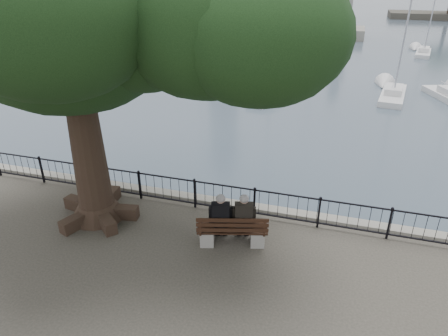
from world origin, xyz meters
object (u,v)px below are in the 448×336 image
at_px(bench, 232,234).
at_px(lion_monument, 342,20).
at_px(person_left, 221,219).
at_px(tree, 98,7).
at_px(person_right, 243,220).

distance_m(bench, lion_monument, 49.03).
bearing_deg(person_left, lion_monument, 88.10).
relative_size(tree, lion_monument, 1.31).
height_order(bench, person_left, person_left).
bearing_deg(bench, lion_monument, 88.50).
xyz_separation_m(bench, tree, (-3.62, 0.32, 5.89)).
relative_size(person_right, lion_monument, 0.19).
height_order(bench, lion_monument, lion_monument).
height_order(person_right, lion_monument, lion_monument).
relative_size(person_left, person_right, 1.00).
bearing_deg(lion_monument, bench, -91.50).
xyz_separation_m(person_left, lion_monument, (1.62, 48.99, 0.46)).
distance_m(tree, lion_monument, 49.19).
height_order(bench, person_right, person_right).
height_order(person_left, person_right, same).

